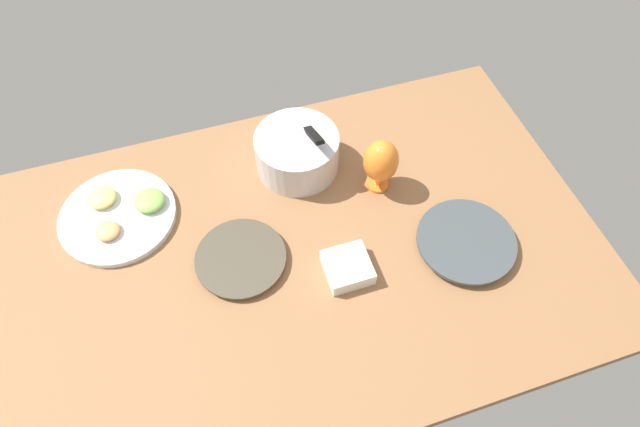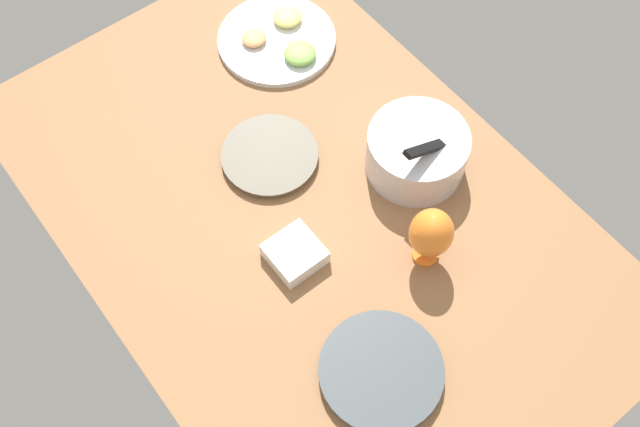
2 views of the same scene
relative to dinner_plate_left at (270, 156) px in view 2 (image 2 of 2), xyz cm
name	(u,v)px [view 2 (image 2 of 2)]	position (x,y,z in cm)	size (l,w,h in cm)	color
ground_plane	(306,212)	(16.86, -1.63, -3.11)	(160.00, 104.00, 4.00)	#8C603D
dinner_plate_left	(270,156)	(0.00, 0.00, 0.00)	(24.23, 24.23, 2.14)	beige
dinner_plate_right	(381,372)	(58.91, -13.84, 0.38)	(26.74, 26.74, 2.88)	silver
mixing_bowl	(417,151)	(23.71, 26.92, 5.38)	(24.48, 24.48, 18.31)	silver
fruit_platter	(279,39)	(-29.15, 24.33, 0.28)	(32.35, 32.35, 4.86)	silver
hurricane_glass_orange	(431,234)	(43.81, 12.51, 9.56)	(9.96, 9.96, 17.82)	orange
square_bowl_white	(295,253)	(25.83, -11.70, 1.40)	(11.62, 11.62, 4.52)	white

